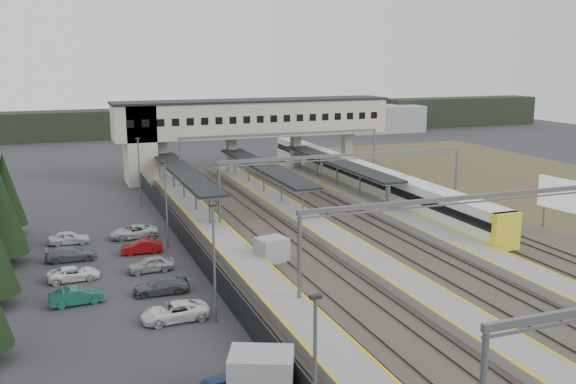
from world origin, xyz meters
name	(u,v)px	position (x,y,z in m)	size (l,w,h in m)	color
ground	(286,271)	(0.00, 0.00, 0.00)	(220.00, 220.00, 0.00)	#2B2B2D
car_park	(132,312)	(-13.20, -5.92, 0.62)	(10.69, 44.69, 1.30)	#9A9A9E
lampposts	(185,225)	(-8.00, 1.25, 4.34)	(0.50, 53.25, 8.07)	slate
fence	(195,251)	(-6.50, 5.00, 1.00)	(0.08, 90.00, 2.00)	#26282B
relay_cabin_near	(261,378)	(-8.27, -18.67, 1.35)	(3.92, 3.47, 2.71)	gray
relay_cabin_far	(272,251)	(-0.47, 2.34, 1.13)	(2.89, 2.59, 2.26)	gray
rail_corridor	(361,241)	(9.34, 5.00, 0.29)	(34.00, 90.00, 0.92)	#343128
canopies	(264,167)	(7.00, 27.00, 3.92)	(23.10, 30.00, 3.28)	black
footbridge	(235,123)	(7.70, 42.00, 7.93)	(40.40, 6.40, 11.20)	#B0A18D
gantries	(398,183)	(12.00, 3.00, 6.00)	(28.40, 62.28, 7.17)	slate
train	(362,177)	(20.00, 25.93, 1.97)	(2.76, 57.60, 3.47)	silver
billboard	(565,197)	(29.70, 0.99, 3.74)	(1.19, 6.35, 5.52)	slate
treeline_far	(244,121)	(23.81, 92.28, 2.95)	(170.00, 19.00, 7.00)	black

